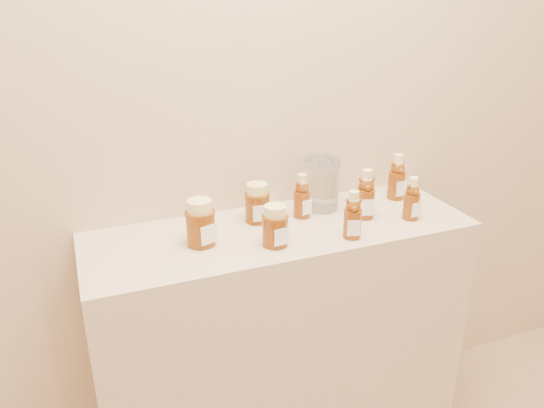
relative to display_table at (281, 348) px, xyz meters
name	(u,v)px	position (x,y,z in m)	size (l,w,h in m)	color
wall_back	(258,70)	(0.00, 0.20, 0.90)	(3.50, 0.02, 2.70)	tan
display_table	(281,348)	(0.00, 0.00, 0.00)	(1.20, 0.40, 0.90)	tan
bear_bottle_back_left	(302,193)	(0.09, 0.06, 0.53)	(0.06, 0.06, 0.16)	#5D2807
bear_bottle_back_mid	(366,191)	(0.28, -0.02, 0.54)	(0.06, 0.06, 0.18)	#5D2807
bear_bottle_back_right	(397,174)	(0.46, 0.08, 0.54)	(0.06, 0.06, 0.18)	#5D2807
bear_bottle_front_left	(353,212)	(0.17, -0.13, 0.53)	(0.06, 0.06, 0.17)	#5D2807
bear_bottle_front_right	(412,196)	(0.41, -0.08, 0.53)	(0.05, 0.05, 0.16)	#5D2807
honey_jar_left	(200,223)	(-0.26, -0.01, 0.52)	(0.09, 0.09, 0.14)	#5D2807
honey_jar_back	(257,203)	(-0.05, 0.08, 0.51)	(0.08, 0.08, 0.13)	#5D2807
honey_jar_front	(275,226)	(-0.06, -0.09, 0.51)	(0.08, 0.08, 0.12)	#5D2807
glass_canister	(322,182)	(0.18, 0.10, 0.54)	(0.12, 0.12, 0.19)	white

